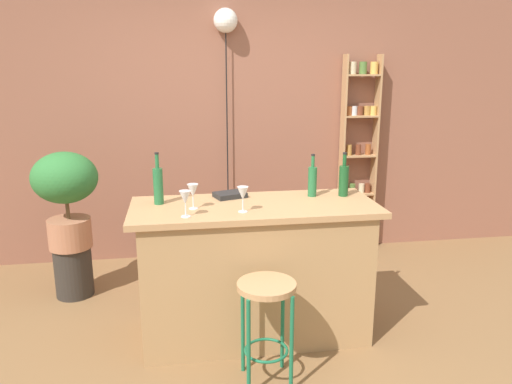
# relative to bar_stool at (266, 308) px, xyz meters

# --- Properties ---
(ground) EXTENTS (12.00, 12.00, 0.00)m
(ground) POSITION_rel_bar_stool_xyz_m (0.02, 0.26, -0.48)
(ground) COLOR brown
(back_wall) EXTENTS (6.40, 0.10, 2.80)m
(back_wall) POSITION_rel_bar_stool_xyz_m (0.02, 2.21, 0.92)
(back_wall) COLOR #8C5642
(back_wall) RESTS_ON ground
(kitchen_counter) EXTENTS (1.64, 0.67, 0.95)m
(kitchen_counter) POSITION_rel_bar_stool_xyz_m (0.02, 0.56, 0.00)
(kitchen_counter) COLOR #A87F51
(kitchen_counter) RESTS_ON ground
(bar_stool) EXTENTS (0.34, 0.34, 0.64)m
(bar_stool) POSITION_rel_bar_stool_xyz_m (0.00, 0.00, 0.00)
(bar_stool) COLOR #196642
(bar_stool) RESTS_ON ground
(spice_shelf) EXTENTS (0.36, 0.13, 1.95)m
(spice_shelf) POSITION_rel_bar_stool_xyz_m (1.30, 2.07, 0.52)
(spice_shelf) COLOR tan
(spice_shelf) RESTS_ON ground
(plant_stool) EXTENTS (0.30, 0.30, 0.42)m
(plant_stool) POSITION_rel_bar_stool_xyz_m (-1.36, 1.40, -0.27)
(plant_stool) COLOR #2D2823
(plant_stool) RESTS_ON ground
(potted_plant) EXTENTS (0.51, 0.46, 0.78)m
(potted_plant) POSITION_rel_bar_stool_xyz_m (-1.36, 1.40, 0.42)
(potted_plant) COLOR #A86B4C
(potted_plant) RESTS_ON plant_stool
(bottle_sauce_amber) EXTENTS (0.07, 0.07, 0.31)m
(bottle_sauce_amber) POSITION_rel_bar_stool_xyz_m (0.68, 0.69, 0.59)
(bottle_sauce_amber) COLOR #194C23
(bottle_sauce_amber) RESTS_ON kitchen_counter
(bottle_spirits_clear) EXTENTS (0.06, 0.06, 0.30)m
(bottle_spirits_clear) POSITION_rel_bar_stool_xyz_m (0.45, 0.71, 0.59)
(bottle_spirits_clear) COLOR #236638
(bottle_spirits_clear) RESTS_ON kitchen_counter
(bottle_soda_blue) EXTENTS (0.06, 0.06, 0.35)m
(bottle_soda_blue) POSITION_rel_bar_stool_xyz_m (-0.61, 0.68, 0.60)
(bottle_soda_blue) COLOR #236638
(bottle_soda_blue) RESTS_ON kitchen_counter
(wine_glass_left) EXTENTS (0.07, 0.07, 0.16)m
(wine_glass_left) POSITION_rel_bar_stool_xyz_m (-0.39, 0.52, 0.59)
(wine_glass_left) COLOR silver
(wine_glass_left) RESTS_ON kitchen_counter
(wine_glass_center) EXTENTS (0.07, 0.07, 0.16)m
(wine_glass_center) POSITION_rel_bar_stool_xyz_m (-0.44, 0.35, 0.59)
(wine_glass_center) COLOR silver
(wine_glass_center) RESTS_ON kitchen_counter
(wine_glass_right) EXTENTS (0.07, 0.07, 0.16)m
(wine_glass_right) POSITION_rel_bar_stool_xyz_m (-0.08, 0.40, 0.59)
(wine_glass_right) COLOR silver
(wine_glass_right) RESTS_ON kitchen_counter
(cookbook) EXTENTS (0.25, 0.21, 0.03)m
(cookbook) POSITION_rel_bar_stool_xyz_m (-0.12, 0.78, 0.49)
(cookbook) COLOR black
(cookbook) RESTS_ON kitchen_counter
(pendant_globe_light) EXTENTS (0.22, 0.22, 2.35)m
(pendant_globe_light) POSITION_rel_bar_stool_xyz_m (-0.00, 2.10, 1.73)
(pendant_globe_light) COLOR black
(pendant_globe_light) RESTS_ON ground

